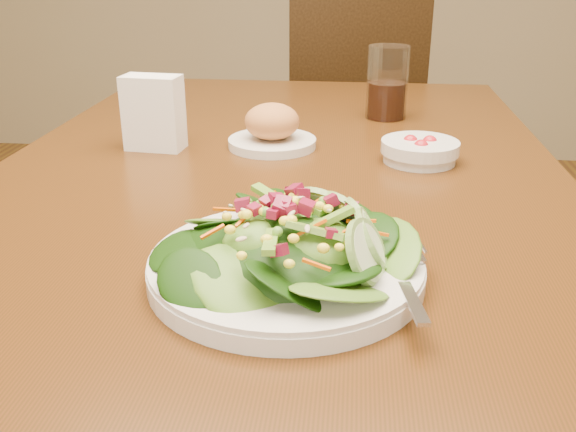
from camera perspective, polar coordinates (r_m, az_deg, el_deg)
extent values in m
cube|color=#44210B|center=(1.02, -0.94, 3.31)|extent=(0.90, 1.40, 0.04)
cylinder|color=black|center=(1.82, -10.72, -0.73)|extent=(0.07, 0.07, 0.71)
cylinder|color=black|center=(1.77, 14.30, -1.76)|extent=(0.07, 0.07, 0.71)
cube|color=black|center=(2.24, 5.34, 6.52)|extent=(0.48, 0.48, 0.04)
cylinder|color=black|center=(2.51, 8.94, 2.58)|extent=(0.04, 0.04, 0.42)
cylinder|color=black|center=(2.48, 0.42, 2.57)|extent=(0.04, 0.04, 0.42)
cylinder|color=black|center=(2.17, 10.51, -0.83)|extent=(0.04, 0.04, 0.42)
cylinder|color=black|center=(2.13, 0.65, -0.91)|extent=(0.04, 0.04, 0.42)
cube|color=black|center=(1.98, 6.25, 12.01)|extent=(0.41, 0.08, 0.48)
cylinder|color=silver|center=(0.67, -0.18, -4.78)|extent=(0.29, 0.29, 0.02)
ellipsoid|color=black|center=(0.66, -0.18, -2.40)|extent=(0.20, 0.20, 0.04)
cube|color=silver|center=(0.64, 10.55, -5.41)|extent=(0.05, 0.18, 0.01)
cylinder|color=silver|center=(1.12, -1.42, 6.52)|extent=(0.15, 0.15, 0.02)
ellipsoid|color=#B4703C|center=(1.11, -1.44, 8.44)|extent=(0.10, 0.10, 0.06)
cylinder|color=silver|center=(1.06, 11.63, 5.67)|extent=(0.12, 0.12, 0.04)
sphere|color=red|center=(1.06, 12.48, 6.31)|extent=(0.02, 0.02, 0.02)
sphere|color=red|center=(1.06, 10.81, 6.41)|extent=(0.02, 0.02, 0.02)
sphere|color=red|center=(1.04, 11.73, 5.95)|extent=(0.02, 0.02, 0.02)
cylinder|color=silver|center=(1.32, 8.82, 11.64)|extent=(0.08, 0.08, 0.14)
cylinder|color=black|center=(1.32, 8.73, 10.13)|extent=(0.07, 0.07, 0.07)
cube|color=white|center=(1.12, -11.86, 8.96)|extent=(0.10, 0.06, 0.12)
cube|color=white|center=(1.12, -11.90, 9.44)|extent=(0.09, 0.05, 0.11)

